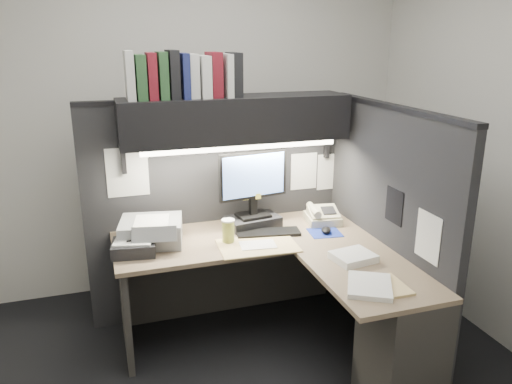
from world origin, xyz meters
TOP-DOWN VIEW (x-y plane):
  - floor at (0.00, 0.00)m, footprint 3.50×3.50m
  - wall_back at (0.00, 1.50)m, footprint 3.50×0.04m
  - wall_front at (0.00, -1.50)m, footprint 3.50×0.04m
  - wall_right at (1.75, 0.00)m, footprint 0.04×3.00m
  - partition_back at (0.03, 0.93)m, footprint 1.90×0.06m
  - partition_right at (0.98, 0.18)m, footprint 0.06×1.50m
  - desk at (0.43, -0.00)m, footprint 1.70×1.53m
  - overhead_shelf at (0.12, 0.75)m, footprint 1.55×0.34m
  - task_light_tube at (0.12, 0.61)m, footprint 1.32×0.04m
  - monitor at (0.23, 0.71)m, footprint 0.51×0.27m
  - keyboard at (0.29, 0.52)m, footprint 0.45×0.21m
  - mousepad at (0.67, 0.43)m, footprint 0.24×0.22m
  - mouse at (0.67, 0.42)m, footprint 0.10×0.12m
  - telephone at (0.74, 0.62)m, footprint 0.26×0.27m
  - coffee_cup at (-0.01, 0.47)m, footprint 0.11×0.11m
  - printer at (-0.49, 0.62)m, footprint 0.45×0.40m
  - notebook_stack at (-0.62, 0.48)m, footprint 0.30×0.26m
  - open_folder at (0.15, 0.35)m, footprint 0.52×0.36m
  - paper_stack_a at (0.63, -0.03)m, footprint 0.26×0.23m
  - paper_stack_b at (0.55, -0.38)m, footprint 0.34×0.36m
  - manila_stack at (0.64, -0.40)m, footprint 0.20×0.26m
  - binder_row at (-0.22, 0.75)m, footprint 0.73×0.25m
  - pinned_papers at (0.42, 0.56)m, footprint 1.76×1.31m

SIDE VIEW (x-z plane):
  - floor at x=0.00m, z-range 0.00..0.00m
  - desk at x=0.43m, z-range 0.08..0.81m
  - mousepad at x=0.67m, z-range 0.73..0.73m
  - open_folder at x=0.15m, z-range 0.73..0.74m
  - manila_stack at x=0.64m, z-range 0.73..0.74m
  - keyboard at x=0.29m, z-range 0.73..0.75m
  - paper_stack_b at x=0.55m, z-range 0.73..0.76m
  - paper_stack_a at x=0.63m, z-range 0.73..0.78m
  - mouse at x=0.67m, z-range 0.73..0.77m
  - notebook_stack at x=-0.62m, z-range 0.73..0.81m
  - telephone at x=0.74m, z-range 0.73..0.82m
  - partition_back at x=0.03m, z-range 0.00..1.60m
  - partition_right at x=0.98m, z-range 0.00..1.60m
  - coffee_cup at x=-0.01m, z-range 0.73..0.88m
  - printer at x=-0.49m, z-range 0.73..0.89m
  - monitor at x=0.23m, z-range 0.67..1.22m
  - pinned_papers at x=0.42m, z-range 0.80..1.31m
  - task_light_tube at x=0.12m, z-range 1.31..1.35m
  - wall_back at x=0.00m, z-range 0.00..2.70m
  - wall_front at x=0.00m, z-range 0.00..2.70m
  - wall_right at x=1.75m, z-range 0.00..2.70m
  - overhead_shelf at x=0.12m, z-range 1.35..1.65m
  - binder_row at x=-0.22m, z-range 1.64..1.94m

